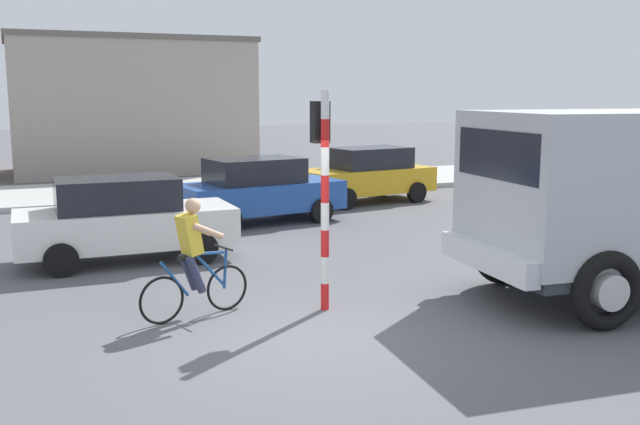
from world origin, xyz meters
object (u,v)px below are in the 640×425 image
at_px(traffic_light_pole, 323,170).
at_px(car_far_side, 366,174).
at_px(cyclist, 194,258).
at_px(car_white_mid, 259,190).
at_px(car_red_near, 124,219).

distance_m(traffic_light_pole, car_far_side, 10.75).
xyz_separation_m(cyclist, car_far_side, (7.23, 8.90, -0.05)).
relative_size(cyclist, traffic_light_pole, 0.54).
bearing_deg(traffic_light_pole, car_far_side, 59.73).
bearing_deg(traffic_light_pole, car_white_mid, 78.89).
bearing_deg(car_far_side, car_red_near, -147.23).
xyz_separation_m(traffic_light_pole, car_white_mid, (1.42, 7.24, -1.25)).
distance_m(car_red_near, car_far_side, 9.06).
bearing_deg(car_red_near, cyclist, -84.48).
xyz_separation_m(traffic_light_pole, car_far_side, (5.38, 9.22, -1.25)).
relative_size(traffic_light_pole, car_red_near, 0.80).
bearing_deg(car_red_near, car_far_side, 32.77).
relative_size(car_white_mid, car_far_side, 1.00).
relative_size(cyclist, car_far_side, 0.41).
bearing_deg(car_white_mid, car_far_side, 26.60).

